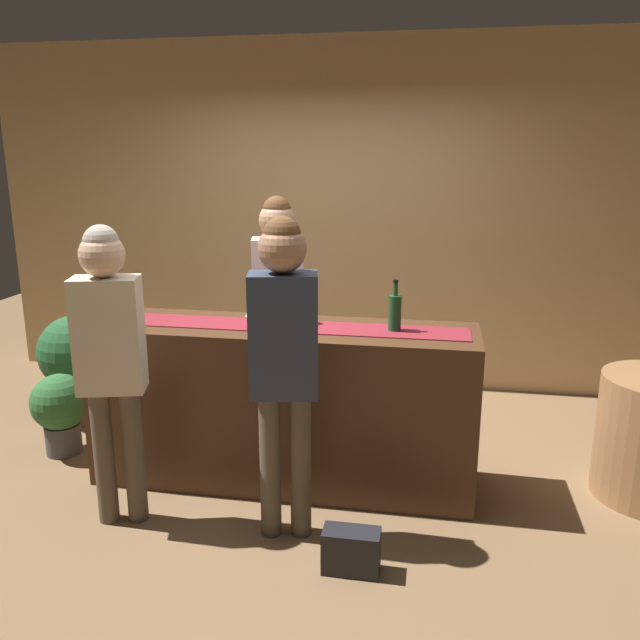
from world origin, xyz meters
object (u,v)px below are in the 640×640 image
wine_glass_near_customer (251,312)px  wine_bottle_green (395,312)px  bartender (278,293)px  potted_plant_tall (77,360)px  wine_glass_mid_counter (310,307)px  customer_browsing (110,347)px  handbag (351,551)px  potted_plant_small (60,408)px  wine_bottle_clear (282,307)px  customer_sipping (284,346)px

wine_glass_near_customer → wine_bottle_green: bearing=7.5°
bartender → potted_plant_tall: 1.69m
wine_glass_mid_counter → customer_browsing: size_ratio=0.09×
wine_glass_mid_counter → bartender: (-0.32, 0.50, -0.03)m
handbag → wine_glass_near_customer: bearing=132.7°
wine_bottle_green → potted_plant_tall: bearing=165.5°
bartender → potted_plant_small: bartender is taller
handbag → wine_bottle_green: bearing=81.8°
wine_bottle_green → wine_bottle_clear: size_ratio=1.00×
potted_plant_small → wine_glass_mid_counter: bearing=-0.3°
wine_glass_mid_counter → customer_browsing: customer_browsing is taller
potted_plant_small → handbag: (2.10, -0.93, -0.21)m
customer_sipping → handbag: customer_sipping is taller
wine_bottle_green → potted_plant_small: 2.36m
wine_bottle_clear → potted_plant_tall: size_ratio=0.37×
wine_bottle_green → wine_glass_mid_counter: bearing=173.1°
customer_browsing → handbag: bearing=-24.9°
wine_bottle_clear → wine_glass_mid_counter: bearing=22.1°
wine_glass_near_customer → potted_plant_tall: 1.85m
wine_glass_near_customer → customer_browsing: size_ratio=0.09×
wine_bottle_green → customer_browsing: size_ratio=0.18×
customer_sipping → bartender: bearing=93.7°
potted_plant_small → customer_sipping: bearing=-21.4°
wine_bottle_clear → customer_browsing: customer_browsing is taller
customer_browsing → potted_plant_small: size_ratio=2.94×
wine_bottle_clear → potted_plant_tall: 1.96m
wine_bottle_clear → potted_plant_small: bearing=177.4°
wine_bottle_clear → potted_plant_tall: (-1.74, 0.63, -0.63)m
bartender → customer_browsing: bearing=50.4°
wine_bottle_green → wine_glass_near_customer: size_ratio=2.10×
customer_sipping → potted_plant_tall: size_ratio=2.08×
wine_glass_near_customer → bartender: 0.67m
wine_bottle_clear → handbag: (0.54, -0.86, -0.99)m
bartender → potted_plant_tall: bartender is taller
wine_glass_mid_counter → potted_plant_tall: 2.08m
potted_plant_small → handbag: bearing=-24.0°
bartender → potted_plant_tall: size_ratio=2.10×
customer_browsing → wine_glass_near_customer: bearing=25.7°
wine_bottle_green → potted_plant_small: wine_bottle_green is taller
customer_browsing → wine_bottle_clear: bearing=24.3°
wine_glass_near_customer → handbag: (0.70, -0.76, -0.99)m
wine_bottle_green → bartender: bartender is taller
bartender → customer_sipping: 1.21m
wine_bottle_green → bartender: (-0.83, 0.57, -0.04)m
wine_glass_near_customer → potted_plant_tall: wine_glass_near_customer is taller
wine_bottle_green → wine_bottle_clear: bearing=-179.8°
wine_bottle_green → bartender: size_ratio=0.18×
wine_glass_mid_counter → wine_glass_near_customer: bearing=-151.9°
bartender → potted_plant_small: bearing=7.0°
wine_glass_near_customer → wine_glass_mid_counter: (0.32, 0.17, 0.00)m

